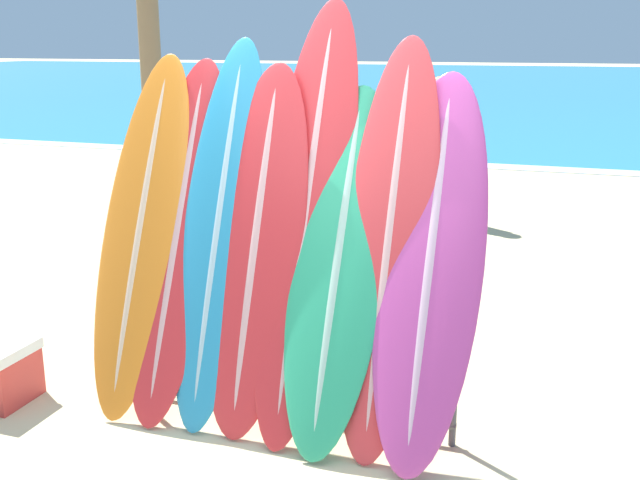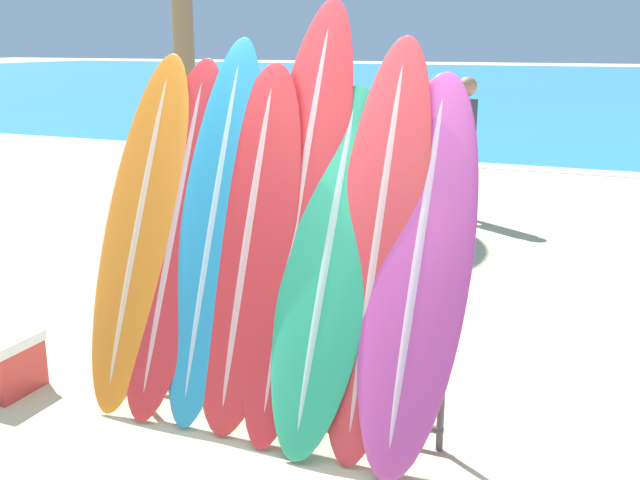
{
  "view_description": "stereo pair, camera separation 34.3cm",
  "coord_description": "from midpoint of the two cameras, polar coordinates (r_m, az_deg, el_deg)",
  "views": [
    {
      "loc": [
        1.28,
        -3.37,
        2.2
      ],
      "look_at": [
        -0.29,
        1.25,
        0.91
      ],
      "focal_mm": 42.0,
      "sensor_mm": 36.0,
      "label": 1
    },
    {
      "loc": [
        1.6,
        -3.24,
        2.2
      ],
      "look_at": [
        -0.29,
        1.25,
        0.91
      ],
      "focal_mm": 42.0,
      "sensor_mm": 36.0,
      "label": 2
    }
  ],
  "objects": [
    {
      "name": "surfboard_slot_4",
      "position": [
        4.31,
        -3.33,
        1.89
      ],
      "size": [
        0.52,
        1.14,
        2.47
      ],
      "color": "red",
      "rests_on": "ground_plane"
    },
    {
      "name": "person_far_left",
      "position": [
        9.59,
        7.94,
        7.41
      ],
      "size": [
        0.24,
        0.3,
        1.79
      ],
      "rotation": [
        0.0,
        0.0,
        4.36
      ],
      "color": "#A87A5B",
      "rests_on": "ground_plane"
    },
    {
      "name": "surfboard_rack",
      "position": [
        4.48,
        -5.56,
        -7.82
      ],
      "size": [
        2.16,
        0.04,
        0.89
      ],
      "color": "#47474C",
      "rests_on": "ground_plane"
    },
    {
      "name": "surfboard_slot_7",
      "position": [
        4.06,
        6.01,
        -2.01
      ],
      "size": [
        0.58,
        1.05,
        2.06
      ],
      "color": "#B23D8E",
      "rests_on": "ground_plane"
    },
    {
      "name": "person_near_water",
      "position": [
        7.6,
        -9.7,
        5.44
      ],
      "size": [
        0.24,
        0.3,
        1.8
      ],
      "rotation": [
        0.0,
        0.0,
        1.78
      ],
      "color": "tan",
      "rests_on": "ground_plane"
    },
    {
      "name": "person_mid_beach",
      "position": [
        10.4,
        -1.82,
        7.58
      ],
      "size": [
        0.27,
        0.22,
        1.61
      ],
      "rotation": [
        0.0,
        0.0,
        6.13
      ],
      "color": "tan",
      "rests_on": "ground_plane"
    },
    {
      "name": "ground_plane",
      "position": [
        4.22,
        -4.2,
        -16.59
      ],
      "size": [
        160.0,
        160.0,
        0.0
      ],
      "primitive_type": "plane",
      "color": "beige"
    },
    {
      "name": "surfboard_slot_2",
      "position": [
        4.5,
        -9.85,
        0.76
      ],
      "size": [
        0.48,
        0.96,
        2.24
      ],
      "color": "teal",
      "rests_on": "ground_plane"
    },
    {
      "name": "surfboard_slot_5",
      "position": [
        4.19,
        -0.92,
        -1.98
      ],
      "size": [
        0.56,
        1.02,
        1.98
      ],
      "color": "#289E70",
      "rests_on": "ground_plane"
    },
    {
      "name": "ocean_water",
      "position": [
        43.05,
        17.22,
        11.33
      ],
      "size": [
        120.0,
        60.0,
        0.01
      ],
      "color": "teal",
      "rests_on": "ground_plane"
    },
    {
      "name": "surfboard_slot_3",
      "position": [
        4.37,
        -7.1,
        -0.52
      ],
      "size": [
        0.57,
        0.88,
        2.1
      ],
      "color": "red",
      "rests_on": "ground_plane"
    },
    {
      "name": "surfboard_slot_6",
      "position": [
        4.13,
        2.9,
        -0.27
      ],
      "size": [
        0.51,
        0.98,
        2.25
      ],
      "color": "red",
      "rests_on": "ground_plane"
    },
    {
      "name": "surfboard_slot_0",
      "position": [
        4.76,
        -15.42,
        0.61
      ],
      "size": [
        0.53,
        0.99,
        2.14
      ],
      "color": "orange",
      "rests_on": "ground_plane"
    },
    {
      "name": "surfboard_slot_1",
      "position": [
        4.64,
        -12.85,
        0.22
      ],
      "size": [
        0.53,
        0.99,
        2.12
      ],
      "color": "red",
      "rests_on": "ground_plane"
    }
  ]
}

